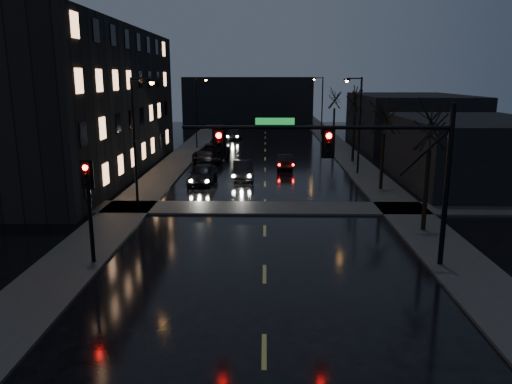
{
  "coord_description": "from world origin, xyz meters",
  "views": [
    {
      "loc": [
        0.01,
        -11.48,
        8.02
      ],
      "look_at": [
        -0.38,
        9.35,
        3.2
      ],
      "focal_mm": 35.0,
      "sensor_mm": 36.0,
      "label": 1
    }
  ],
  "objects_px": {
    "oncoming_car_c": "(211,153)",
    "lead_car": "(285,161)",
    "oncoming_car_a": "(203,174)",
    "oncoming_car_d": "(233,134)",
    "oncoming_car_b": "(243,170)"
  },
  "relations": [
    {
      "from": "oncoming_car_b",
      "to": "oncoming_car_a",
      "type": "bearing_deg",
      "value": -152.63
    },
    {
      "from": "oncoming_car_d",
      "to": "oncoming_car_b",
      "type": "bearing_deg",
      "value": -91.29
    },
    {
      "from": "oncoming_car_c",
      "to": "lead_car",
      "type": "bearing_deg",
      "value": -21.61
    },
    {
      "from": "oncoming_car_d",
      "to": "lead_car",
      "type": "distance_m",
      "value": 22.04
    },
    {
      "from": "oncoming_car_b",
      "to": "oncoming_car_c",
      "type": "relative_size",
      "value": 0.74
    },
    {
      "from": "oncoming_car_b",
      "to": "oncoming_car_d",
      "type": "bearing_deg",
      "value": 89.62
    },
    {
      "from": "oncoming_car_a",
      "to": "lead_car",
      "type": "xyz_separation_m",
      "value": [
        6.59,
        6.67,
        -0.11
      ]
    },
    {
      "from": "oncoming_car_b",
      "to": "oncoming_car_c",
      "type": "bearing_deg",
      "value": 106.06
    },
    {
      "from": "oncoming_car_d",
      "to": "lead_car",
      "type": "relative_size",
      "value": 1.17
    },
    {
      "from": "oncoming_car_a",
      "to": "oncoming_car_b",
      "type": "relative_size",
      "value": 1.03
    },
    {
      "from": "oncoming_car_c",
      "to": "oncoming_car_a",
      "type": "bearing_deg",
      "value": -79.79
    },
    {
      "from": "oncoming_car_c",
      "to": "lead_car",
      "type": "distance_m",
      "value": 8.09
    },
    {
      "from": "oncoming_car_a",
      "to": "oncoming_car_d",
      "type": "relative_size",
      "value": 0.96
    },
    {
      "from": "oncoming_car_a",
      "to": "oncoming_car_c",
      "type": "xyz_separation_m",
      "value": [
        -0.46,
        10.64,
        0.05
      ]
    },
    {
      "from": "oncoming_car_d",
      "to": "oncoming_car_a",
      "type": "bearing_deg",
      "value": -97.79
    }
  ]
}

